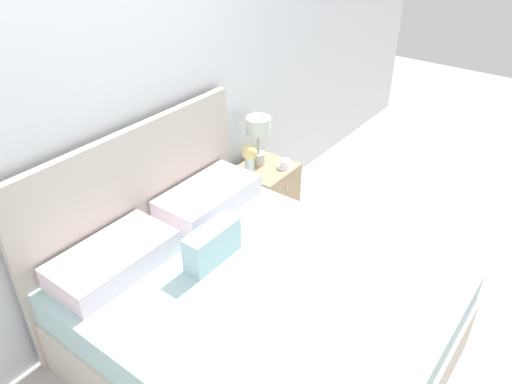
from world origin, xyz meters
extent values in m
plane|color=#BCB7B2|center=(0.00, 0.00, 0.00)|extent=(12.00, 12.00, 0.00)
cube|color=white|center=(0.00, 0.07, 1.30)|extent=(8.00, 0.06, 2.60)
cube|color=beige|center=(0.00, -0.96, 0.18)|extent=(1.62, 1.91, 0.36)
cube|color=silver|center=(0.00, -0.96, 0.46)|extent=(1.59, 1.88, 0.21)
cube|color=beige|center=(0.00, -0.03, 0.60)|extent=(1.65, 0.05, 1.20)
cube|color=white|center=(-0.39, -0.25, 0.64)|extent=(0.68, 0.36, 0.14)
cube|color=white|center=(0.39, -0.25, 0.64)|extent=(0.68, 0.36, 0.14)
cube|color=silver|center=(0.00, -0.63, 0.67)|extent=(0.36, 0.12, 0.21)
cube|color=tan|center=(1.07, -0.21, 0.27)|extent=(0.42, 0.38, 0.54)
sphere|color=#B2AD93|center=(1.07, -0.41, 0.42)|extent=(0.02, 0.02, 0.02)
cylinder|color=beige|center=(1.09, -0.13, 0.58)|extent=(0.10, 0.10, 0.09)
cylinder|color=#B7B29E|center=(1.09, -0.13, 0.71)|extent=(0.02, 0.02, 0.17)
cylinder|color=silver|center=(1.09, -0.13, 0.86)|extent=(0.18, 0.18, 0.12)
cylinder|color=silver|center=(0.92, -0.18, 0.61)|extent=(0.07, 0.07, 0.14)
sphere|color=#E5D17F|center=(0.92, -0.18, 0.72)|extent=(0.12, 0.12, 0.12)
sphere|color=#609356|center=(0.95, -0.18, 0.69)|extent=(0.05, 0.05, 0.05)
cylinder|color=white|center=(1.17, -0.33, 0.54)|extent=(0.13, 0.13, 0.01)
cylinder|color=white|center=(1.17, -0.33, 0.57)|extent=(0.08, 0.08, 0.05)
camera|label=1|loc=(-1.59, -2.13, 2.40)|focal=35.00mm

